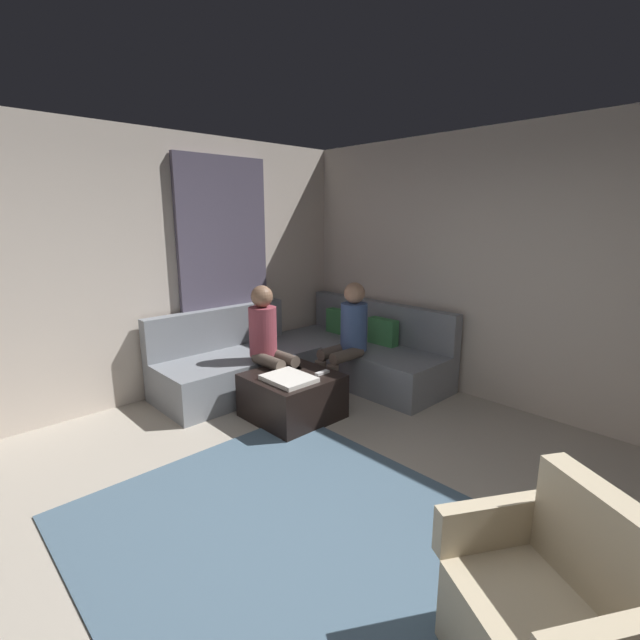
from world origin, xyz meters
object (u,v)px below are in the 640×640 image
(ottoman, at_px, (292,396))
(person_on_couch_side, at_px, (269,340))
(game_remote, at_px, (322,373))
(armchair, at_px, (546,618))
(sectional_couch, at_px, (309,359))
(coffee_mug, at_px, (292,360))
(person_on_couch_back, at_px, (347,335))

(ottoman, height_order, person_on_couch_side, person_on_couch_side)
(game_remote, bearing_deg, armchair, -24.21)
(armchair, bearing_deg, sectional_couch, 3.76)
(ottoman, height_order, coffee_mug, coffee_mug)
(coffee_mug, bearing_deg, sectional_couch, 122.85)
(ottoman, relative_size, game_remote, 5.07)
(ottoman, distance_m, armchair, 2.76)
(person_on_couch_back, bearing_deg, coffee_mug, 71.73)
(game_remote, bearing_deg, person_on_couch_back, 110.01)
(ottoman, xyz_separation_m, person_on_couch_back, (-0.02, 0.78, 0.45))
(sectional_couch, distance_m, ottoman, 0.92)
(coffee_mug, distance_m, game_remote, 0.40)
(game_remote, bearing_deg, person_on_couch_side, -164.94)
(game_remote, relative_size, person_on_couch_back, 0.12)
(coffee_mug, bearing_deg, person_on_couch_side, -148.90)
(sectional_couch, distance_m, person_on_couch_side, 0.78)
(game_remote, distance_m, person_on_couch_side, 0.66)
(sectional_couch, height_order, coffee_mug, sectional_couch)
(sectional_couch, height_order, person_on_couch_side, person_on_couch_side)
(ottoman, distance_m, game_remote, 0.36)
(ottoman, relative_size, armchair, 0.84)
(sectional_couch, xyz_separation_m, armchair, (3.19, -1.60, 0.03))
(ottoman, xyz_separation_m, person_on_couch_side, (-0.42, 0.06, 0.45))
(armchair, bearing_deg, game_remote, 6.17)
(sectional_couch, bearing_deg, coffee_mug, -57.15)
(person_on_couch_side, bearing_deg, game_remote, 105.06)
(armchair, distance_m, person_on_couch_side, 3.20)
(coffee_mug, bearing_deg, person_on_couch_back, 71.73)
(person_on_couch_back, xyz_separation_m, person_on_couch_side, (-0.40, -0.72, 0.00))
(coffee_mug, distance_m, armchair, 3.03)
(person_on_couch_back, height_order, person_on_couch_side, same)
(person_on_couch_back, bearing_deg, ottoman, 91.69)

